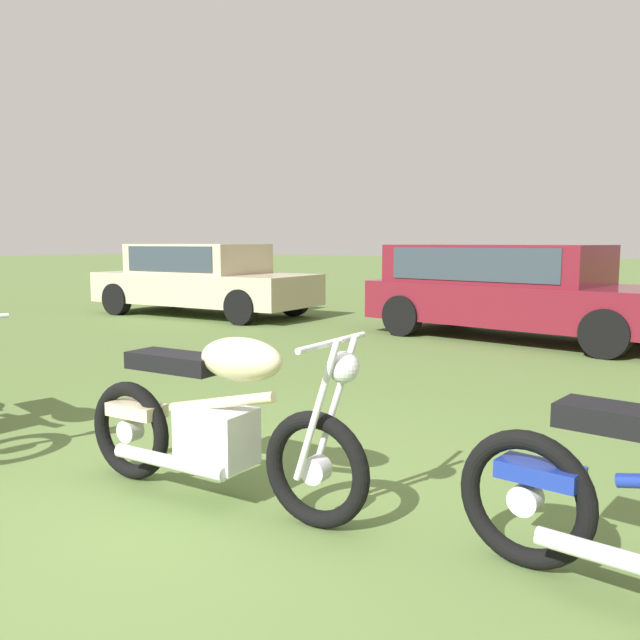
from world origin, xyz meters
The scene contains 4 objects.
ground_plane centered at (0.00, 0.00, 0.00)m, with size 120.00×120.00×0.00m, color #567038.
motorcycle_cream centered at (0.04, 0.28, 0.48)m, with size 1.98×0.64×1.02m.
car_beige centered at (-6.27, 7.72, 0.80)m, with size 4.62×2.02×1.43m.
car_burgundy centered at (-0.13, 7.54, 0.84)m, with size 4.76×2.67×1.43m.
Camera 1 is at (2.32, -2.55, 1.47)m, focal length 36.77 mm.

